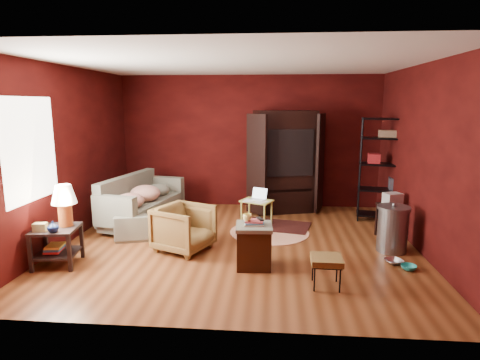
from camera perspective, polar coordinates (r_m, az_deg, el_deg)
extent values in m
cube|color=brown|center=(6.51, -0.15, -9.10)|extent=(5.50, 5.00, 0.02)
cube|color=white|center=(6.15, -0.17, 16.44)|extent=(5.50, 5.00, 0.02)
cube|color=#400A09|center=(8.66, 1.32, 5.48)|extent=(5.50, 0.02, 2.80)
cube|color=#400A09|center=(3.72, -3.58, -1.80)|extent=(5.50, 0.02, 2.80)
cube|color=#400A09|center=(6.98, -23.40, 3.28)|extent=(0.02, 5.00, 2.80)
cube|color=#400A09|center=(6.54, 24.74, 2.72)|extent=(0.02, 5.00, 2.80)
cube|color=white|center=(6.09, -27.70, 3.84)|extent=(0.02, 1.20, 1.40)
imported|color=#666658|center=(7.61, -13.70, -3.15)|extent=(1.16, 2.18, 0.82)
imported|color=black|center=(6.17, -7.97, -6.51)|extent=(0.94, 0.96, 0.76)
imported|color=#B7B9BE|center=(6.09, 21.08, -9.97)|extent=(0.25, 0.15, 0.24)
imported|color=#25AFAE|center=(5.96, 22.92, -10.75)|extent=(0.21, 0.08, 0.21)
imported|color=#0D1941|center=(5.87, -25.07, -6.05)|extent=(0.15, 0.16, 0.15)
imported|color=#FFEC7C|center=(5.38, 1.03, -5.21)|extent=(0.13, 0.10, 0.12)
cube|color=black|center=(6.08, -24.75, -6.36)|extent=(0.64, 0.64, 0.04)
cube|color=black|center=(6.19, -24.49, -9.44)|extent=(0.60, 0.60, 0.03)
cube|color=black|center=(6.04, -27.69, -9.28)|extent=(0.05, 0.05, 0.52)
cube|color=black|center=(5.85, -23.09, -9.52)|extent=(0.05, 0.05, 0.52)
cube|color=black|center=(6.47, -25.88, -7.80)|extent=(0.05, 0.05, 0.52)
cube|color=black|center=(6.30, -21.58, -7.96)|extent=(0.05, 0.05, 0.52)
cylinder|color=orange|center=(6.08, -23.58, -4.53)|extent=(0.21, 0.21, 0.32)
cone|color=#F2E5C6|center=(6.02, -23.79, -1.86)|extent=(0.38, 0.38, 0.26)
cube|color=#9C8D55|center=(5.99, -26.54, -6.03)|extent=(0.18, 0.14, 0.11)
cube|color=#E4393C|center=(6.19, -24.93, -9.05)|extent=(0.24, 0.29, 0.03)
cube|color=#3992E4|center=(6.18, -24.88, -8.77)|extent=(0.24, 0.29, 0.03)
cube|color=#FFDF54|center=(6.17, -24.82, -8.48)|extent=(0.24, 0.29, 0.03)
cube|color=#666658|center=(7.65, -13.53, -4.19)|extent=(1.11, 1.91, 0.38)
cube|color=#666658|center=(7.76, -15.73, -2.14)|extent=(0.54, 1.79, 0.76)
cube|color=#666658|center=(6.87, -17.37, -4.32)|extent=(0.78, 0.32, 0.52)
cube|color=#666658|center=(8.37, -10.51, -1.32)|extent=(0.78, 0.32, 0.52)
ellipsoid|color=#AC2F18|center=(7.12, -15.40, -2.88)|extent=(0.58, 0.58, 0.26)
ellipsoid|color=#AC2F18|center=(7.55, -13.33, -1.86)|extent=(0.65, 0.65, 0.30)
ellipsoid|color=#666658|center=(7.96, -11.62, -1.42)|extent=(0.54, 0.54, 0.25)
cube|color=#3C1C0D|center=(5.55, 2.00, -9.59)|extent=(0.48, 0.48, 0.55)
cube|color=#666658|center=(5.46, 2.02, -6.65)|extent=(0.51, 0.51, 0.05)
cube|color=beige|center=(5.45, 2.02, -6.28)|extent=(0.27, 0.22, 0.02)
cube|color=teal|center=(5.44, 2.02, -6.06)|extent=(0.28, 0.23, 0.02)
cube|color=#B94549|center=(5.43, 2.02, -5.84)|extent=(0.25, 0.19, 0.02)
cube|color=black|center=(5.46, 2.88, -5.53)|extent=(0.11, 0.17, 0.02)
cube|color=black|center=(5.07, 12.21, -11.04)|extent=(0.38, 0.38, 0.07)
cube|color=black|center=(5.08, 12.19, -11.52)|extent=(0.34, 0.34, 0.02)
cylinder|color=black|center=(4.99, 10.55, -13.71)|extent=(0.02, 0.02, 0.31)
cylinder|color=black|center=(5.02, 14.04, -13.69)|extent=(0.02, 0.02, 0.31)
cylinder|color=black|center=(5.26, 10.30, -12.36)|extent=(0.02, 0.02, 0.31)
cylinder|color=black|center=(5.29, 13.60, -12.35)|extent=(0.02, 0.02, 0.31)
cylinder|color=white|center=(7.05, 4.20, -7.40)|extent=(1.67, 1.67, 0.01)
cube|color=#441412|center=(7.40, 5.31, -6.46)|extent=(1.29, 1.00, 0.01)
cube|color=#DCE267|center=(7.36, 2.38, -3.00)|extent=(0.65, 0.57, 0.03)
cylinder|color=#DCE267|center=(7.39, 0.21, -4.73)|extent=(0.04, 0.04, 0.45)
cylinder|color=#DCE267|center=(7.19, 3.49, -5.21)|extent=(0.04, 0.04, 0.45)
cylinder|color=#DCE267|center=(7.65, 1.32, -4.19)|extent=(0.04, 0.04, 0.45)
cylinder|color=#DCE267|center=(7.45, 4.51, -4.63)|extent=(0.04, 0.04, 0.45)
cube|color=white|center=(7.38, 2.48, -2.80)|extent=(0.34, 0.30, 0.01)
cube|color=silver|center=(7.44, 2.83, -1.88)|extent=(0.29, 0.17, 0.19)
cube|color=white|center=(7.33, 1.31, -2.93)|extent=(0.24, 0.30, 0.00)
cube|color=white|center=(7.23, 2.99, -3.13)|extent=(0.31, 0.33, 0.00)
cube|color=black|center=(8.28, 6.31, 2.62)|extent=(1.33, 0.95, 2.07)
cube|color=black|center=(8.15, 6.56, 4.02)|extent=(1.07, 0.73, 0.93)
cube|color=black|center=(7.82, 2.36, 2.19)|extent=(0.41, 0.35, 1.96)
cube|color=black|center=(8.21, 11.30, 2.40)|extent=(0.22, 0.48, 1.96)
cube|color=#292B2D|center=(8.21, 6.44, 3.31)|extent=(0.79, 0.70, 0.57)
cube|color=black|center=(7.95, 7.01, 3.05)|extent=(0.53, 0.15, 0.44)
cube|color=black|center=(8.32, 6.34, -1.15)|extent=(1.09, 0.78, 0.05)
cylinder|color=black|center=(7.79, 16.74, 1.27)|extent=(0.03, 0.03, 1.95)
cylinder|color=black|center=(7.87, 23.38, 0.93)|extent=(0.03, 0.03, 1.95)
cylinder|color=black|center=(8.17, 16.67, 1.71)|extent=(0.03, 0.03, 1.95)
cylinder|color=black|center=(8.26, 22.99, 1.38)|extent=(0.03, 0.03, 1.95)
cube|color=black|center=(8.19, 19.57, -4.67)|extent=(1.01, 0.57, 0.03)
cube|color=black|center=(8.08, 19.79, -1.33)|extent=(1.01, 0.57, 0.03)
cube|color=black|center=(7.99, 20.01, 2.10)|extent=(1.01, 0.57, 0.03)
cube|color=black|center=(7.94, 20.24, 5.58)|extent=(1.01, 0.57, 0.03)
cube|color=black|center=(7.92, 20.41, 8.15)|extent=(1.01, 0.57, 0.03)
cube|color=maroon|center=(7.96, 18.51, 2.95)|extent=(0.26, 0.30, 0.17)
cube|color=#31313D|center=(8.08, 21.38, -0.49)|extent=(0.31, 0.31, 0.22)
cube|color=#7A6049|center=(7.93, 20.28, 6.20)|extent=(0.36, 0.27, 0.13)
cube|color=black|center=(7.10, 20.82, -3.40)|extent=(0.49, 0.49, 0.04)
cube|color=black|center=(6.96, 20.36, -6.01)|extent=(0.05, 0.05, 0.55)
cube|color=black|center=(7.14, 22.48, -5.72)|extent=(0.05, 0.05, 0.55)
cube|color=black|center=(7.21, 18.87, -5.33)|extent=(0.05, 0.05, 0.55)
cube|color=black|center=(7.39, 20.96, -5.07)|extent=(0.05, 0.05, 0.55)
cube|color=silver|center=(7.08, 20.88, -2.50)|extent=(0.32, 0.29, 0.19)
cylinder|color=gray|center=(6.51, 20.85, -6.69)|extent=(0.48, 0.48, 0.66)
cylinder|color=gray|center=(6.42, 21.06, -3.71)|extent=(0.53, 0.53, 0.04)
sphere|color=gray|center=(6.41, 21.08, -3.33)|extent=(0.07, 0.07, 0.07)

